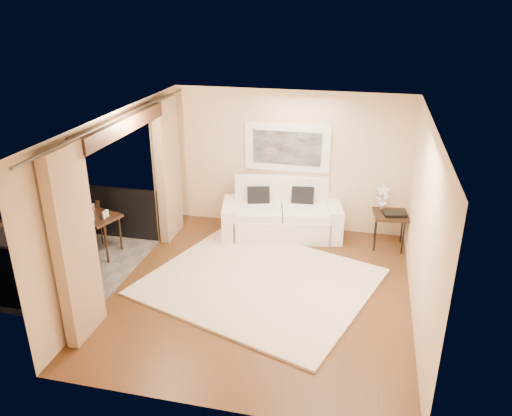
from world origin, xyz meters
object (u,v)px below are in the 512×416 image
(balcony_chair_far, at_px, (92,218))
(sofa, at_px, (282,215))
(bistro_table, at_px, (98,221))
(side_table, at_px, (391,217))
(balcony_chair_near, at_px, (40,263))
(orchid, at_px, (383,197))
(ice_bucket, at_px, (91,207))

(balcony_chair_far, bearing_deg, sofa, -177.35)
(bistro_table, relative_size, balcony_chair_far, 0.88)
(sofa, bearing_deg, side_table, -14.80)
(sofa, xyz_separation_m, balcony_chair_far, (-3.32, -1.18, 0.13))
(sofa, height_order, balcony_chair_near, sofa)
(orchid, distance_m, ice_bucket, 5.22)
(ice_bucket, bearing_deg, balcony_chair_near, -88.60)
(bistro_table, xyz_separation_m, balcony_chair_near, (-0.15, -1.44, -0.07))
(sofa, bearing_deg, bistro_table, -164.24)
(side_table, xyz_separation_m, balcony_chair_far, (-5.33, -1.08, -0.09))
(side_table, height_order, orchid, orchid)
(balcony_chair_far, xyz_separation_m, ice_bucket, (0.16, -0.24, 0.33))
(side_table, height_order, balcony_chair_far, balcony_chair_far)
(sofa, height_order, bistro_table, sofa)
(sofa, relative_size, balcony_chair_near, 2.39)
(balcony_chair_near, bearing_deg, bistro_table, 69.14)
(sofa, xyz_separation_m, orchid, (1.85, 0.07, 0.51))
(balcony_chair_far, bearing_deg, balcony_chair_near, 79.40)
(balcony_chair_far, bearing_deg, bistro_table, 116.27)
(sofa, distance_m, ice_bucket, 3.49)
(balcony_chair_far, relative_size, balcony_chair_near, 0.88)
(orchid, relative_size, balcony_chair_near, 0.47)
(sofa, relative_size, balcony_chair_far, 2.70)
(side_table, distance_m, balcony_chair_near, 5.89)
(sofa, bearing_deg, ice_bucket, -167.66)
(sofa, xyz_separation_m, bistro_table, (-2.96, -1.56, 0.27))
(side_table, height_order, balcony_chair_near, balcony_chair_near)
(sofa, bearing_deg, balcony_chair_near, -148.10)
(sofa, xyz_separation_m, ice_bucket, (-3.16, -1.43, 0.45))
(balcony_chair_near, bearing_deg, side_table, 14.69)
(balcony_chair_far, bearing_deg, orchid, 176.66)
(bistro_table, height_order, balcony_chair_near, balcony_chair_near)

